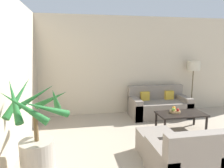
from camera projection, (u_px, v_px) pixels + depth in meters
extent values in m
cube|color=beige|center=(152.00, 65.00, 5.76)|extent=(7.96, 0.06, 2.70)
cylinder|color=#ADA393|center=(38.00, 159.00, 2.80)|extent=(0.47, 0.47, 0.55)
cylinder|color=brown|center=(36.00, 128.00, 2.72)|extent=(0.06, 0.06, 0.38)
cone|color=#23662D|center=(55.00, 100.00, 2.70)|extent=(0.10, 0.61, 0.47)
cone|color=#23662D|center=(51.00, 99.00, 2.93)|extent=(0.57, 0.48, 0.38)
cone|color=#23662D|center=(33.00, 98.00, 2.92)|extent=(0.64, 0.24, 0.42)
cone|color=#23662D|center=(18.00, 97.00, 2.72)|extent=(0.34, 0.55, 0.52)
cone|color=#23662D|center=(14.00, 100.00, 2.51)|extent=(0.33, 0.54, 0.54)
cone|color=#23662D|center=(24.00, 107.00, 2.38)|extent=(0.62, 0.23, 0.45)
cone|color=#23662D|center=(47.00, 109.00, 2.47)|extent=(0.57, 0.48, 0.37)
cube|color=gray|center=(159.00, 109.00, 5.42)|extent=(1.58, 0.77, 0.42)
cube|color=gray|center=(155.00, 92.00, 5.65)|extent=(1.58, 0.16, 0.39)
cube|color=gray|center=(135.00, 108.00, 5.29)|extent=(0.20, 0.77, 0.54)
cube|color=gray|center=(183.00, 105.00, 5.53)|extent=(0.20, 0.77, 0.54)
cube|color=gold|center=(145.00, 96.00, 5.48)|extent=(0.24, 0.12, 0.24)
cube|color=gold|center=(169.00, 95.00, 5.61)|extent=(0.24, 0.12, 0.24)
cylinder|color=brown|center=(191.00, 111.00, 5.89)|extent=(0.24, 0.24, 0.03)
cylinder|color=brown|center=(192.00, 91.00, 5.79)|extent=(0.03, 0.03, 1.19)
cylinder|color=beige|center=(194.00, 66.00, 5.67)|extent=(0.35, 0.35, 0.27)
cylinder|color=black|center=(165.00, 127.00, 4.19)|extent=(0.05, 0.05, 0.36)
cylinder|color=black|center=(206.00, 124.00, 4.36)|extent=(0.05, 0.05, 0.36)
cylinder|color=black|center=(156.00, 120.00, 4.63)|extent=(0.05, 0.05, 0.36)
cylinder|color=black|center=(194.00, 117.00, 4.80)|extent=(0.05, 0.05, 0.36)
cube|color=black|center=(181.00, 114.00, 4.46)|extent=(1.06, 0.55, 0.03)
cylinder|color=#997A4C|center=(175.00, 112.00, 4.51)|extent=(0.24, 0.24, 0.04)
sphere|color=red|center=(178.00, 110.00, 4.45)|extent=(0.07, 0.07, 0.07)
sphere|color=olive|center=(173.00, 109.00, 4.47)|extent=(0.08, 0.08, 0.08)
sphere|color=orange|center=(174.00, 108.00, 4.55)|extent=(0.09, 0.09, 0.09)
cube|color=gray|center=(182.00, 166.00, 2.75)|extent=(0.84, 0.79, 0.42)
cube|color=gray|center=(198.00, 149.00, 2.38)|extent=(0.84, 0.16, 0.40)
cube|color=gray|center=(159.00, 165.00, 2.68)|extent=(0.16, 0.79, 0.52)
cube|color=gray|center=(205.00, 160.00, 2.80)|extent=(0.16, 0.79, 0.52)
cube|color=gray|center=(156.00, 142.00, 3.46)|extent=(0.59, 0.47, 0.40)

